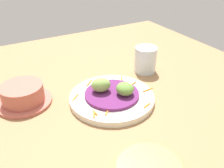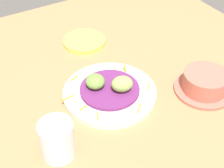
# 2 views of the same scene
# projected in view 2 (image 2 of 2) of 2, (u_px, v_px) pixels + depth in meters

# --- Properties ---
(table_surface) EXTENTS (1.10, 1.10, 0.02)m
(table_surface) POSITION_uv_depth(u_px,v_px,m) (114.00, 104.00, 0.84)
(table_surface) COLOR #936D47
(table_surface) RESTS_ON ground
(main_plate) EXTENTS (0.23, 0.23, 0.02)m
(main_plate) POSITION_uv_depth(u_px,v_px,m) (109.00, 93.00, 0.84)
(main_plate) COLOR silver
(main_plate) RESTS_ON table_surface
(cabbage_bed) EXTENTS (0.15, 0.15, 0.01)m
(cabbage_bed) POSITION_uv_depth(u_px,v_px,m) (109.00, 90.00, 0.83)
(cabbage_bed) COLOR #60235B
(cabbage_bed) RESTS_ON main_plate
(carrot_garnish) EXTENTS (0.20, 0.22, 0.00)m
(carrot_garnish) POSITION_uv_depth(u_px,v_px,m) (109.00, 90.00, 0.83)
(carrot_garnish) COLOR orange
(carrot_garnish) RESTS_ON main_plate
(guac_scoop_left) EXTENTS (0.06, 0.06, 0.04)m
(guac_scoop_left) POSITION_uv_depth(u_px,v_px,m) (122.00, 84.00, 0.81)
(guac_scoop_left) COLOR #84A851
(guac_scoop_left) RESTS_ON cabbage_bed
(guac_scoop_center) EXTENTS (0.05, 0.05, 0.03)m
(guac_scoop_center) POSITION_uv_depth(u_px,v_px,m) (95.00, 81.00, 0.82)
(guac_scoop_center) COLOR olive
(guac_scoop_center) RESTS_ON cabbage_bed
(side_plate_small) EXTENTS (0.13, 0.13, 0.01)m
(side_plate_small) POSITION_uv_depth(u_px,v_px,m) (84.00, 41.00, 1.02)
(side_plate_small) COLOR #E0CC4C
(side_plate_small) RESTS_ON table_surface
(terracotta_bowl) EXTENTS (0.15, 0.15, 0.05)m
(terracotta_bowl) POSITION_uv_depth(u_px,v_px,m) (205.00, 83.00, 0.84)
(terracotta_bowl) COLOR #B75B4C
(terracotta_bowl) RESTS_ON table_surface
(water_glass) EXTENTS (0.07, 0.07, 0.08)m
(water_glass) POSITION_uv_depth(u_px,v_px,m) (57.00, 140.00, 0.68)
(water_glass) COLOR silver
(water_glass) RESTS_ON table_surface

